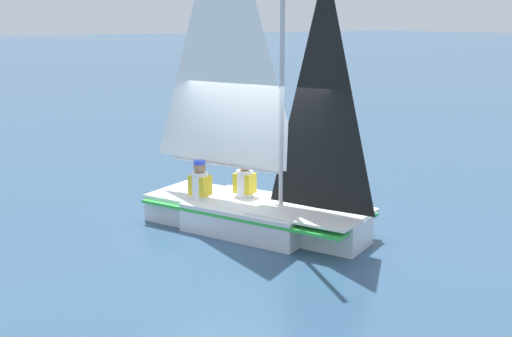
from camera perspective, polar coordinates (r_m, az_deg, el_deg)
ground_plane at (r=11.11m, az=0.00°, el=-5.46°), size 260.00×260.00×0.00m
sailboat_main at (r=10.89m, az=-0.22°, el=-1.06°), size 4.13×2.99×5.83m
sailor_helm at (r=11.31m, az=-1.01°, el=-1.83°), size 0.42×0.40×1.16m
sailor_crew at (r=11.20m, az=-4.99°, el=-1.98°), size 0.42×0.40×1.16m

